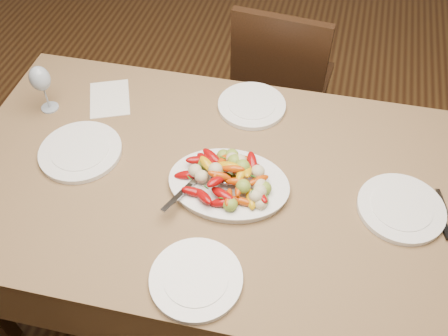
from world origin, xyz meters
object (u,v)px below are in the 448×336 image
object	(u,v)px
dining_table	(224,241)
wine_glass	(43,87)
plate_right	(401,208)
serving_platter	(229,185)
chair_far	(284,82)
plate_near	(196,279)
plate_left	(81,152)
plate_far	(252,106)

from	to	relation	value
dining_table	wine_glass	xyz separation A→B (m)	(-0.74, 0.18, 0.48)
plate_right	wine_glass	xyz separation A→B (m)	(-1.31, 0.16, 0.09)
serving_platter	chair_far	bearing A→B (deg)	86.96
dining_table	plate_near	xyz separation A→B (m)	(0.02, -0.38, 0.39)
wine_glass	plate_left	bearing A→B (deg)	-40.99
plate_right	wine_glass	world-z (taller)	wine_glass
serving_platter	plate_right	size ratio (longest dim) A/B	1.40
chair_far	plate_far	bearing A→B (deg)	88.19
plate_right	wine_glass	size ratio (longest dim) A/B	1.35
chair_far	serving_platter	bearing A→B (deg)	91.53
chair_far	serving_platter	size ratio (longest dim) A/B	2.45
chair_far	plate_left	size ratio (longest dim) A/B	3.28
plate_near	wine_glass	distance (m)	0.94
dining_table	chair_far	distance (m)	0.92
dining_table	plate_right	world-z (taller)	plate_right
plate_left	wine_glass	world-z (taller)	wine_glass
serving_platter	plate_right	xyz separation A→B (m)	(0.56, 0.05, -0.00)
wine_glass	dining_table	bearing A→B (deg)	-13.83
dining_table	plate_far	bearing A→B (deg)	87.95
plate_right	plate_left	bearing A→B (deg)	-178.65
plate_far	plate_near	bearing A→B (deg)	-89.85
plate_far	wine_glass	world-z (taller)	wine_glass
plate_left	wine_glass	size ratio (longest dim) A/B	1.41
plate_left	plate_near	xyz separation A→B (m)	(0.54, -0.38, 0.00)
plate_near	plate_far	bearing A→B (deg)	90.15
serving_platter	plate_right	world-z (taller)	serving_platter
plate_left	plate_right	world-z (taller)	same
dining_table	wine_glass	distance (m)	0.90
plate_left	plate_right	distance (m)	1.10
dining_table	chair_far	bearing A→B (deg)	85.41
chair_far	wine_glass	distance (m)	1.15
plate_far	plate_near	world-z (taller)	same
chair_far	serving_platter	world-z (taller)	chair_far
plate_right	wine_glass	bearing A→B (deg)	172.99
chair_far	plate_left	distance (m)	1.13
dining_table	plate_left	size ratio (longest dim) A/B	6.36
chair_far	serving_platter	xyz separation A→B (m)	(-0.05, -0.94, 0.30)
chair_far	serving_platter	distance (m)	0.98
dining_table	plate_right	xyz separation A→B (m)	(0.58, 0.02, 0.39)
serving_platter	plate_far	xyz separation A→B (m)	(-0.01, 0.40, -0.00)
plate_far	plate_near	size ratio (longest dim) A/B	0.97
plate_near	wine_glass	size ratio (longest dim) A/B	1.31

